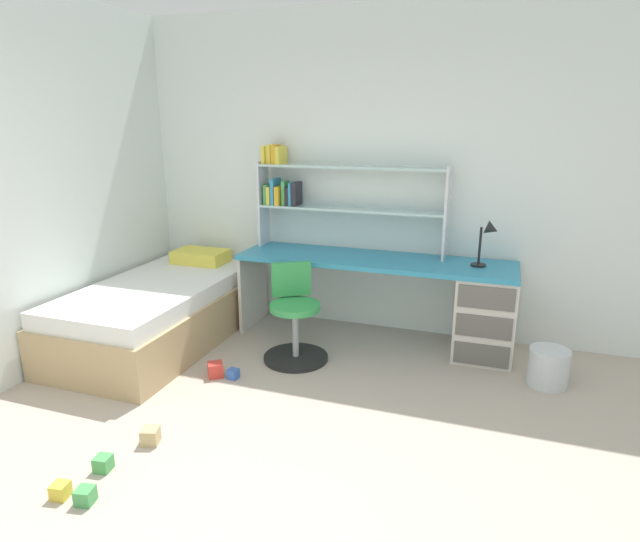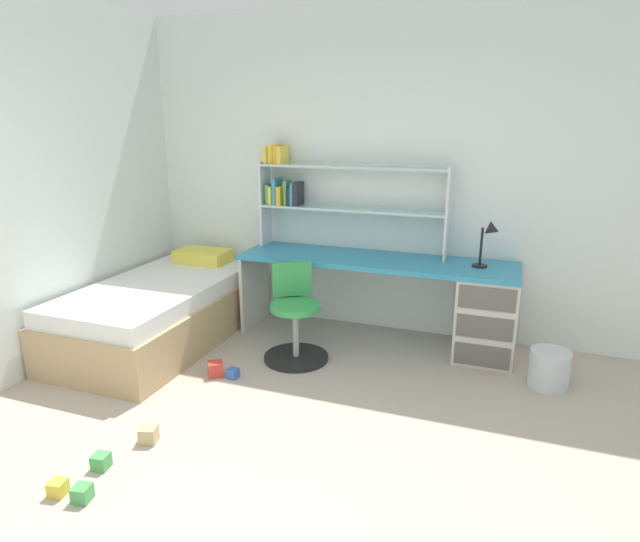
% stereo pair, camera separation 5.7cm
% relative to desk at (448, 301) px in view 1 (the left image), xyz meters
% --- Properties ---
extents(ground_plane, '(5.47, 6.54, 0.02)m').
position_rel_desk_xyz_m(ground_plane, '(-0.65, -2.44, -0.44)').
color(ground_plane, '#B2A393').
extents(room_shell, '(5.47, 6.54, 2.79)m').
position_rel_desk_xyz_m(room_shell, '(-1.89, -1.17, 0.97)').
color(room_shell, silver).
rests_on(room_shell, ground_plane).
extents(desk, '(2.33, 0.61, 0.74)m').
position_rel_desk_xyz_m(desk, '(0.00, 0.00, 0.00)').
color(desk, teal).
rests_on(desk, ground_plane).
extents(bookshelf_hutch, '(1.68, 0.22, 0.92)m').
position_rel_desk_xyz_m(bookshelf_hutch, '(-1.15, 0.19, 0.84)').
color(bookshelf_hutch, silver).
rests_on(bookshelf_hutch, desk).
extents(desk_lamp, '(0.20, 0.17, 0.38)m').
position_rel_desk_xyz_m(desk_lamp, '(0.27, -0.00, 0.56)').
color(desk_lamp, black).
rests_on(desk_lamp, desk).
extents(swivel_chair, '(0.52, 0.52, 0.76)m').
position_rel_desk_xyz_m(swivel_chair, '(-1.13, -0.58, -0.13)').
color(swivel_chair, black).
rests_on(swivel_chair, ground_plane).
extents(bed_platform, '(1.02, 1.92, 0.65)m').
position_rel_desk_xyz_m(bed_platform, '(-2.36, -0.64, -0.16)').
color(bed_platform, tan).
rests_on(bed_platform, ground_plane).
extents(waste_bin, '(0.28, 0.28, 0.28)m').
position_rel_desk_xyz_m(waste_bin, '(0.77, -0.40, -0.29)').
color(waste_bin, silver).
rests_on(waste_bin, ground_plane).
extents(toy_block_natural_0, '(0.12, 0.12, 0.10)m').
position_rel_desk_xyz_m(toy_block_natural_0, '(-1.51, -1.96, -0.38)').
color(toy_block_natural_0, tan).
rests_on(toy_block_natural_0, ground_plane).
extents(toy_block_green_1, '(0.10, 0.10, 0.08)m').
position_rel_desk_xyz_m(toy_block_green_1, '(-1.50, -2.50, -0.39)').
color(toy_block_green_1, '#479E51').
rests_on(toy_block_green_1, ground_plane).
extents(toy_block_blue_2, '(0.08, 0.08, 0.07)m').
position_rel_desk_xyz_m(toy_block_blue_2, '(-1.44, -1.07, -0.39)').
color(toy_block_blue_2, '#3860B7').
rests_on(toy_block_blue_2, ground_plane).
extents(toy_block_red_3, '(0.15, 0.15, 0.11)m').
position_rel_desk_xyz_m(toy_block_red_3, '(-1.58, -1.08, -0.38)').
color(toy_block_red_3, red).
rests_on(toy_block_red_3, ground_plane).
extents(toy_block_yellow_4, '(0.09, 0.09, 0.08)m').
position_rel_desk_xyz_m(toy_block_yellow_4, '(-1.65, -2.51, -0.39)').
color(toy_block_yellow_4, gold).
rests_on(toy_block_yellow_4, ground_plane).
extents(toy_block_green_5, '(0.10, 0.10, 0.09)m').
position_rel_desk_xyz_m(toy_block_green_5, '(-1.60, -2.26, -0.39)').
color(toy_block_green_5, '#479E51').
rests_on(toy_block_green_5, ground_plane).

